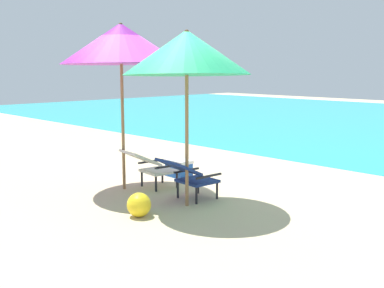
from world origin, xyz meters
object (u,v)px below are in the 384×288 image
Objects in this scene: lounge_chair_right at (189,175)px; cooler_box at (179,168)px; beach_ball at (139,205)px; beach_umbrella_left at (121,44)px; beach_umbrella_right at (187,53)px; lounge_chair_left at (150,165)px.

lounge_chair_right is 1.63m from cooler_box.
beach_ball reaches higher than cooler_box.
beach_umbrella_left is at bearing 151.25° from beach_ball.
beach_ball is (-0.09, -0.81, -2.04)m from beach_umbrella_right.
cooler_box is at bearing 140.91° from beach_umbrella_right.
lounge_chair_right is 2.36m from beach_umbrella_left.
beach_umbrella_left is 2.70m from beach_ball.
beach_ball is 2.43m from cooler_box.
lounge_chair_right is at bearing 12.79° from beach_umbrella_left.
lounge_chair_left is 0.34× the size of beach_umbrella_left.
beach_ball is at bearing -84.50° from lounge_chair_right.
lounge_chair_left is 2.81× the size of beach_ball.
beach_umbrella_left is at bearing -167.21° from lounge_chair_right.
beach_umbrella_right reaches higher than lounge_chair_right.
beach_umbrella_right is (1.15, -0.25, 1.80)m from lounge_chair_left.
beach_umbrella_left is (-1.26, -0.29, 1.97)m from lounge_chair_right.
lounge_chair_left is at bearing 177.62° from lounge_chair_right.
lounge_chair_right is at bearing -2.38° from lounge_chair_left.
beach_ball is (1.06, -1.07, -0.24)m from lounge_chair_left.
cooler_box is at bearing 124.51° from beach_ball.
beach_umbrella_right reaches higher than beach_ball.
beach_umbrella_left is 2.55m from cooler_box.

